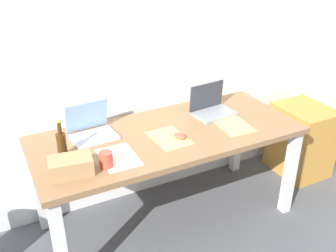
# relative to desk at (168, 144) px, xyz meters

# --- Properties ---
(ground_plane) EXTENTS (8.00, 8.00, 0.00)m
(ground_plane) POSITION_rel_desk_xyz_m (0.00, 0.00, -0.65)
(ground_plane) COLOR #515459
(back_wall) EXTENTS (5.20, 0.08, 2.60)m
(back_wall) POSITION_rel_desk_xyz_m (0.00, 0.45, 0.65)
(back_wall) COLOR white
(back_wall) RESTS_ON ground
(desk) EXTENTS (1.83, 0.79, 0.74)m
(desk) POSITION_rel_desk_xyz_m (0.00, 0.00, 0.00)
(desk) COLOR olive
(desk) RESTS_ON ground
(laptop_left) EXTENTS (0.31, 0.26, 0.23)m
(laptop_left) POSITION_rel_desk_xyz_m (-0.48, 0.19, 0.14)
(laptop_left) COLOR silver
(laptop_left) RESTS_ON desk
(laptop_right) EXTENTS (0.32, 0.25, 0.22)m
(laptop_right) POSITION_rel_desk_xyz_m (0.43, 0.13, 0.14)
(laptop_right) COLOR gray
(laptop_right) RESTS_ON desk
(beer_bottle) EXTENTS (0.06, 0.06, 0.24)m
(beer_bottle) POSITION_rel_desk_xyz_m (-0.71, 0.01, 0.18)
(beer_bottle) COLOR #47280F
(beer_bottle) RESTS_ON desk
(computer_mouse) EXTENTS (0.09, 0.11, 0.03)m
(computer_mouse) POSITION_rel_desk_xyz_m (0.03, -0.11, 0.11)
(computer_mouse) COLOR #D84C38
(computer_mouse) RESTS_ON desk
(cardboard_box) EXTENTS (0.26, 0.18, 0.10)m
(cardboard_box) POSITION_rel_desk_xyz_m (-0.71, -0.20, 0.14)
(cardboard_box) COLOR tan
(cardboard_box) RESTS_ON desk
(coffee_mug) EXTENTS (0.08, 0.08, 0.09)m
(coffee_mug) POSITION_rel_desk_xyz_m (-0.51, -0.22, 0.14)
(coffee_mug) COLOR #D84C38
(coffee_mug) RESTS_ON desk
(paper_sheet_front_left) EXTENTS (0.21, 0.30, 0.00)m
(paper_sheet_front_left) POSITION_rel_desk_xyz_m (-0.41, -0.15, 0.09)
(paper_sheet_front_left) COLOR white
(paper_sheet_front_left) RESTS_ON desk
(paper_sheet_front_right) EXTENTS (0.23, 0.31, 0.00)m
(paper_sheet_front_right) POSITION_rel_desk_xyz_m (0.46, -0.11, 0.09)
(paper_sheet_front_right) COLOR #F4E06B
(paper_sheet_front_right) RESTS_ON desk
(paper_sheet_center) EXTENTS (0.22, 0.30, 0.00)m
(paper_sheet_center) POSITION_rel_desk_xyz_m (-0.03, -0.07, 0.09)
(paper_sheet_center) COLOR #F4E06B
(paper_sheet_center) RESTS_ON desk
(filing_cabinet) EXTENTS (0.40, 0.48, 0.62)m
(filing_cabinet) POSITION_rel_desk_xyz_m (1.36, 0.06, -0.34)
(filing_cabinet) COLOR #C68938
(filing_cabinet) RESTS_ON ground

